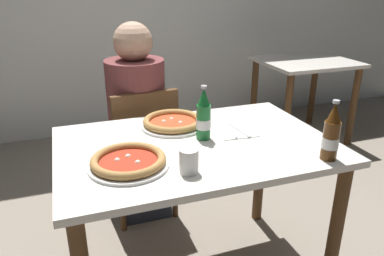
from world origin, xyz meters
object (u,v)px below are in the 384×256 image
chair_behind_table (142,147)px  beer_bottle_center (331,135)px  paper_cup (189,161)px  diner_seated (138,128)px  dining_table_background (304,77)px  dining_table_main (196,165)px  pizza_margherita_near (173,122)px  napkin_with_cutlery (235,131)px  pizza_marinara_far (128,161)px  beer_bottle_left (203,117)px

chair_behind_table → beer_bottle_center: bearing=115.7°
chair_behind_table → paper_cup: 0.92m
diner_seated → dining_table_background: size_ratio=1.51×
dining_table_main → pizza_margherita_near: size_ratio=3.80×
dining_table_main → napkin_with_cutlery: (0.22, 0.06, 0.12)m
diner_seated → napkin_with_cutlery: (0.35, -0.60, 0.17)m
chair_behind_table → pizza_margherita_near: chair_behind_table is taller
pizza_margherita_near → napkin_with_cutlery: bearing=-32.4°
chair_behind_table → paper_cup: (0.01, -0.86, 0.32)m
diner_seated → dining_table_background: (1.67, 0.70, 0.01)m
beer_bottle_center → paper_cup: 0.57m
dining_table_background → pizza_margherita_near: 1.96m
pizza_margherita_near → beer_bottle_center: bearing=-48.5°
napkin_with_cutlery → paper_cup: (-0.34, -0.31, 0.04)m
diner_seated → beer_bottle_center: (0.58, -0.99, 0.27)m
diner_seated → pizza_marinara_far: (-0.19, -0.79, 0.19)m
dining_table_main → dining_table_background: size_ratio=1.50×
beer_bottle_left → napkin_with_cutlery: 0.20m
dining_table_main → chair_behind_table: bearing=101.6°
diner_seated → pizza_margherita_near: diner_seated is taller
pizza_margherita_near → beer_bottle_left: size_ratio=1.28×
pizza_marinara_far → dining_table_background: bearing=38.6°
diner_seated → pizza_margherita_near: (0.09, -0.44, 0.19)m
dining_table_main → beer_bottle_left: bearing=33.7°
napkin_with_cutlery → beer_bottle_left: bearing=-171.7°
chair_behind_table → diner_seated: size_ratio=0.70×
dining_table_background → dining_table_main: bearing=-138.5°
pizza_margherita_near → pizza_marinara_far: same height
chair_behind_table → beer_bottle_left: size_ratio=3.44×
dining_table_main → dining_table_background: bearing=41.5°
pizza_margherita_near → beer_bottle_center: (0.49, -0.55, 0.08)m
dining_table_main → napkin_with_cutlery: bearing=14.5°
dining_table_background → beer_bottle_center: 2.03m
dining_table_main → paper_cup: size_ratio=12.63×
pizza_margherita_near → beer_bottle_center: 0.74m
dining_table_background → beer_bottle_left: beer_bottle_left is taller
chair_behind_table → diner_seated: bearing=-87.8°
napkin_with_cutlery → dining_table_main: bearing=-165.5°
dining_table_main → diner_seated: 0.68m
dining_table_background → pizza_margherita_near: (-1.58, -1.14, 0.18)m
diner_seated → pizza_marinara_far: bearing=-103.6°
diner_seated → beer_bottle_left: (0.18, -0.63, 0.27)m
pizza_margherita_near → pizza_marinara_far: (-0.28, -0.35, 0.00)m
napkin_with_cutlery → paper_cup: 0.46m
dining_table_main → pizza_marinara_far: 0.37m
beer_bottle_left → paper_cup: beer_bottle_left is taller
chair_behind_table → napkin_with_cutlery: size_ratio=4.45×
beer_bottle_center → napkin_with_cutlery: 0.46m
beer_bottle_left → diner_seated: bearing=106.0°
diner_seated → beer_bottle_left: size_ratio=4.89×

